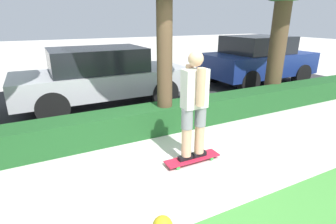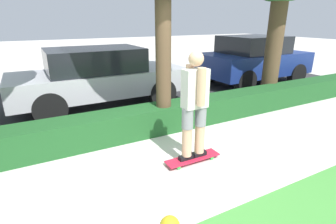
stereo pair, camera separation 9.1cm
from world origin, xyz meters
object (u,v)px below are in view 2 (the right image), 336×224
Objects in this scene: skateboard at (193,158)px; skater_person at (195,104)px; parked_car_rear at (253,59)px; parked_car_middle at (100,76)px.

skater_person is (0.00, -0.00, 0.92)m from skateboard.
skater_person is at bearing -90.00° from skateboard.
skateboard is at bearing 90.00° from skater_person.
skater_person is 6.15m from parked_car_rear.
parked_car_rear is (4.94, 3.66, 0.80)m from skateboard.
parked_car_middle is 5.45m from parked_car_rear.
skater_person is at bearing -82.32° from parked_car_middle.
parked_car_rear is at bearing 36.55° from skater_person.
parked_car_middle reaches higher than skateboard.
parked_car_middle is (-0.52, 3.65, -0.18)m from skater_person.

